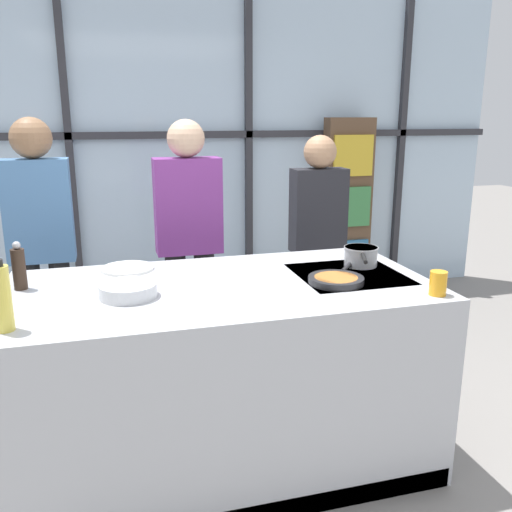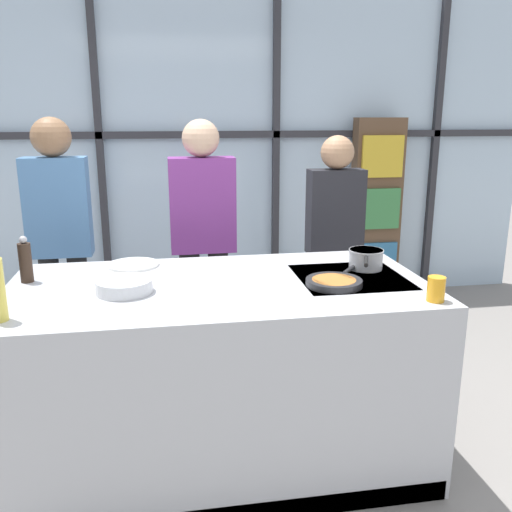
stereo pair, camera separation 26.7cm
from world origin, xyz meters
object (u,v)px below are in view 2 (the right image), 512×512
frying_pan (335,282)px  mixing_bowl (124,286)px  spectator_far_left (60,233)px  juice_glass_near (436,289)px  spectator_center_right (334,235)px  pepper_grinder (25,261)px  white_plate (133,265)px  saucepan (366,259)px  spectator_center_left (203,232)px

frying_pan → mixing_bowl: bearing=177.0°
spectator_far_left → juice_glass_near: 2.29m
spectator_center_right → pepper_grinder: bearing=25.1°
spectator_center_right → white_plate: spectator_center_right is taller
mixing_bowl → juice_glass_near: 1.37m
pepper_grinder → saucepan: bearing=-1.9°
mixing_bowl → pepper_grinder: size_ratio=1.12×
spectator_center_left → juice_glass_near: spectator_center_left is taller
spectator_center_right → saucepan: size_ratio=4.97×
frying_pan → pepper_grinder: 1.47m
spectator_center_left → white_plate: size_ratio=6.22×
spectator_center_right → mixing_bowl: size_ratio=6.28×
spectator_far_left → juice_glass_near: (1.79, -1.42, -0.00)m
spectator_center_left → juice_glass_near: bearing=122.1°
mixing_bowl → pepper_grinder: pepper_grinder is taller
frying_pan → juice_glass_near: size_ratio=3.76×
juice_glass_near → mixing_bowl: bearing=165.7°
white_plate → pepper_grinder: (-0.49, -0.20, 0.09)m
spectator_center_left → mixing_bowl: (-0.43, -1.09, 0.00)m
spectator_center_left → spectator_center_right: (0.89, 0.00, -0.05)m
spectator_far_left → white_plate: (0.48, -0.64, -0.05)m
mixing_bowl → pepper_grinder: bearing=152.5°
spectator_center_left → white_plate: (-0.42, -0.64, -0.02)m
pepper_grinder → juice_glass_near: bearing=-18.0°
spectator_far_left → white_plate: bearing=126.7°
spectator_far_left → mixing_bowl: bearing=113.0°
saucepan → pepper_grinder: bearing=178.1°
spectator_center_right → white_plate: (-1.31, -0.64, 0.03)m
spectator_center_right → pepper_grinder: spectator_center_right is taller
spectator_center_right → spectator_center_left: bearing=0.0°
spectator_far_left → pepper_grinder: spectator_far_left is taller
white_plate → mixing_bowl: 0.45m
saucepan → mixing_bowl: size_ratio=1.26×
spectator_center_right → white_plate: size_ratio=5.84×
mixing_bowl → spectator_center_right: bearing=39.3°
spectator_far_left → spectator_center_right: bearing=-180.0°
saucepan → pepper_grinder: pepper_grinder is taller
white_plate → mixing_bowl: (-0.02, -0.45, 0.03)m
mixing_bowl → spectator_center_left: bearing=68.3°
pepper_grinder → spectator_far_left: bearing=89.4°
juice_glass_near → pepper_grinder: bearing=162.0°
pepper_grinder → juice_glass_near: size_ratio=2.08×
spectator_center_left → juice_glass_near: 1.68m
spectator_center_right → juice_glass_near: spectator_center_right is taller
spectator_far_left → saucepan: 1.90m
frying_pan → white_plate: 1.07m
spectator_center_right → mixing_bowl: 1.72m
spectator_center_right → white_plate: 1.46m
frying_pan → spectator_center_left: bearing=115.2°
spectator_center_right → pepper_grinder: (-1.80, -0.84, 0.12)m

